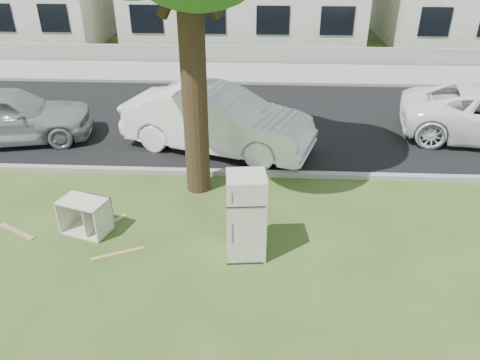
{
  "coord_description": "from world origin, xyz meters",
  "views": [
    {
      "loc": [
        1.02,
        -7.47,
        5.44
      ],
      "look_at": [
        0.61,
        0.6,
        0.91
      ],
      "focal_mm": 35.0,
      "sensor_mm": 36.0,
      "label": 1
    }
  ],
  "objects_px": {
    "car_center": "(218,120)",
    "fridge": "(246,216)",
    "car_left": "(7,115)",
    "cabinet": "(85,216)"
  },
  "relations": [
    {
      "from": "fridge",
      "to": "car_left",
      "type": "bearing_deg",
      "value": 139.08
    },
    {
      "from": "car_center",
      "to": "car_left",
      "type": "xyz_separation_m",
      "value": [
        -5.77,
        0.21,
        -0.06
      ]
    },
    {
      "from": "fridge",
      "to": "car_center",
      "type": "bearing_deg",
      "value": 95.74
    },
    {
      "from": "car_center",
      "to": "fridge",
      "type": "bearing_deg",
      "value": -150.51
    },
    {
      "from": "cabinet",
      "to": "car_left",
      "type": "height_order",
      "value": "car_left"
    },
    {
      "from": "car_center",
      "to": "car_left",
      "type": "relative_size",
      "value": 1.12
    },
    {
      "from": "cabinet",
      "to": "car_left",
      "type": "distance_m",
      "value": 5.45
    },
    {
      "from": "fridge",
      "to": "cabinet",
      "type": "height_order",
      "value": "fridge"
    },
    {
      "from": "car_center",
      "to": "car_left",
      "type": "distance_m",
      "value": 5.78
    },
    {
      "from": "fridge",
      "to": "car_center",
      "type": "xyz_separation_m",
      "value": [
        -0.92,
        4.49,
        -0.0
      ]
    }
  ]
}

